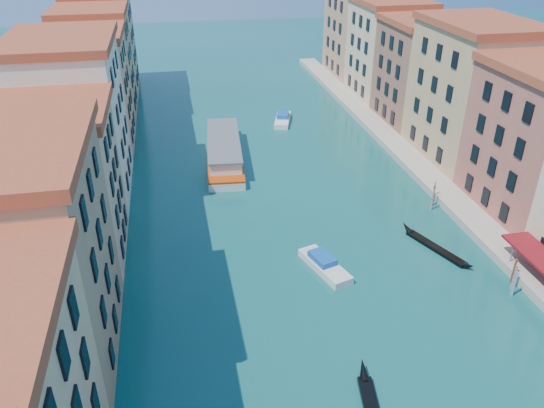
# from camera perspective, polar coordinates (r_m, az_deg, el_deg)

# --- Properties ---
(left_bank_palazzos) EXTENTS (12.80, 128.40, 21.00)m
(left_bank_palazzos) POSITION_cam_1_polar(r_m,az_deg,el_deg) (68.17, -21.15, 6.11)
(left_bank_palazzos) COLOR #C8BA88
(left_bank_palazzos) RESTS_ON ground
(right_bank_palazzos) EXTENTS (12.80, 128.40, 21.00)m
(right_bank_palazzos) POSITION_cam_1_polar(r_m,az_deg,el_deg) (80.09, 22.62, 9.11)
(right_bank_palazzos) COLOR brown
(right_bank_palazzos) RESTS_ON ground
(quay) EXTENTS (4.00, 140.00, 1.00)m
(quay) POSITION_cam_1_polar(r_m,az_deg,el_deg) (79.47, 16.52, 2.77)
(quay) COLOR #AB9C89
(quay) RESTS_ON ground
(vaporetto_far) EXTENTS (7.00, 22.96, 3.36)m
(vaporetto_far) POSITION_cam_1_polar(r_m,az_deg,el_deg) (83.13, -5.17, 5.83)
(vaporetto_far) COLOR white
(vaporetto_far) RESTS_ON ground
(gondola_far) EXTENTS (4.77, 10.50, 1.55)m
(gondola_far) POSITION_cam_1_polar(r_m,az_deg,el_deg) (63.67, 17.06, -4.37)
(gondola_far) COLOR black
(gondola_far) RESTS_ON ground
(motorboat_mid) EXTENTS (4.42, 7.68, 1.52)m
(motorboat_mid) POSITION_cam_1_polar(r_m,az_deg,el_deg) (57.77, 5.64, -6.47)
(motorboat_mid) COLOR silver
(motorboat_mid) RESTS_ON ground
(motorboat_far) EXTENTS (4.59, 8.18, 1.62)m
(motorboat_far) POSITION_cam_1_polar(r_m,az_deg,el_deg) (98.65, 1.16, 9.16)
(motorboat_far) COLOR white
(motorboat_far) RESTS_ON ground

